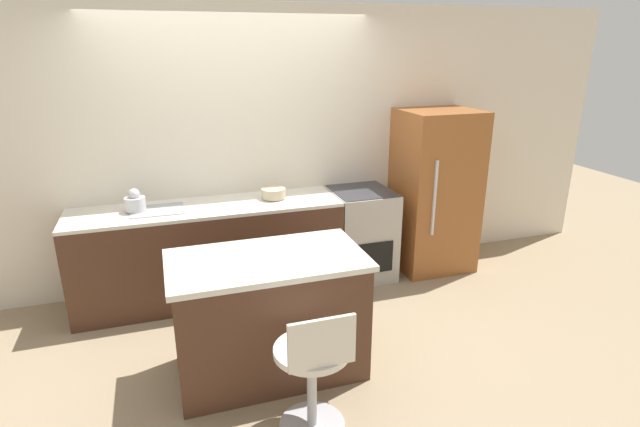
{
  "coord_description": "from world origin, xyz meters",
  "views": [
    {
      "loc": [
        -0.71,
        -3.96,
        2.25
      ],
      "look_at": [
        0.49,
        -0.3,
        0.93
      ],
      "focal_mm": 28.0,
      "sensor_mm": 36.0,
      "label": 1
    }
  ],
  "objects_px": {
    "stool_chair": "(313,373)",
    "mixing_bowl": "(273,193)",
    "refrigerator": "(435,191)",
    "oven_range": "(361,233)",
    "kettle": "(135,202)"
  },
  "relations": [
    {
      "from": "oven_range",
      "to": "stool_chair",
      "type": "bearing_deg",
      "value": -119.69
    },
    {
      "from": "stool_chair",
      "to": "mixing_bowl",
      "type": "bearing_deg",
      "value": 83.19
    },
    {
      "from": "oven_range",
      "to": "mixing_bowl",
      "type": "relative_size",
      "value": 4.03
    },
    {
      "from": "stool_chair",
      "to": "oven_range",
      "type": "bearing_deg",
      "value": 60.31
    },
    {
      "from": "refrigerator",
      "to": "kettle",
      "type": "relative_size",
      "value": 8.36
    },
    {
      "from": "oven_range",
      "to": "refrigerator",
      "type": "xyz_separation_m",
      "value": [
        0.8,
        -0.02,
        0.37
      ]
    },
    {
      "from": "stool_chair",
      "to": "refrigerator",
      "type": "bearing_deg",
      "value": 45.27
    },
    {
      "from": "refrigerator",
      "to": "stool_chair",
      "type": "distance_m",
      "value": 2.73
    },
    {
      "from": "refrigerator",
      "to": "stool_chair",
      "type": "xyz_separation_m",
      "value": [
        -1.9,
        -1.92,
        -0.4
      ]
    },
    {
      "from": "stool_chair",
      "to": "mixing_bowl",
      "type": "relative_size",
      "value": 3.9
    },
    {
      "from": "stool_chair",
      "to": "kettle",
      "type": "relative_size",
      "value": 4.42
    },
    {
      "from": "refrigerator",
      "to": "mixing_bowl",
      "type": "xyz_separation_m",
      "value": [
        -1.67,
        0.05,
        0.12
      ]
    },
    {
      "from": "oven_range",
      "to": "refrigerator",
      "type": "relative_size",
      "value": 0.55
    },
    {
      "from": "refrigerator",
      "to": "mixing_bowl",
      "type": "bearing_deg",
      "value": 178.34
    },
    {
      "from": "stool_chair",
      "to": "kettle",
      "type": "bearing_deg",
      "value": 116.17
    }
  ]
}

